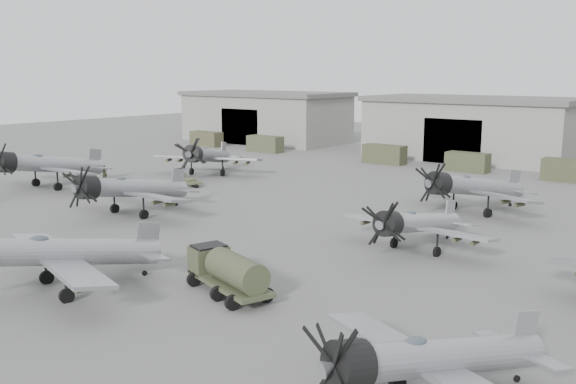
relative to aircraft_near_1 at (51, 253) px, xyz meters
name	(u,v)px	position (x,y,z in m)	size (l,w,h in m)	color
ground	(109,255)	(-3.80, 6.54, -2.30)	(220.00, 220.00, 0.00)	slate
hangar_left	(266,116)	(-41.80, 68.50, 2.07)	(29.00, 14.80, 8.70)	gray
hangar_center	(472,128)	(-3.80, 68.50, 2.07)	(29.00, 14.80, 8.70)	gray
support_truck_0	(206,139)	(-44.64, 56.54, -1.10)	(5.74, 2.20, 2.40)	#45452D
support_truck_1	(265,144)	(-31.95, 56.54, -1.07)	(5.82, 2.20, 2.45)	#424930
support_truck_3	(384,154)	(-11.08, 56.54, -1.05)	(5.76, 2.20, 2.50)	#41432C
support_truck_4	(467,162)	(0.57, 56.54, -1.12)	(5.18, 2.20, 2.35)	#3D412B
support_truck_5	(571,171)	(12.71, 56.54, -1.05)	(6.18, 2.20, 2.50)	#3F402A
aircraft_near_1	(51,253)	(0.00, 0.00, 0.00)	(12.66, 11.40, 5.06)	#999BA1
aircraft_near_2	(426,360)	(21.98, 0.97, -0.26)	(11.03, 9.99, 4.49)	#989AA0
aircraft_mid_0	(44,165)	(-29.92, 17.97, 0.24)	(13.86, 12.47, 5.58)	#94969C
aircraft_mid_1	(127,189)	(-12.45, 14.92, 0.06)	(12.90, 11.60, 5.19)	gray
aircraft_mid_2	(415,223)	(12.02, 19.78, -0.28)	(11.11, 10.00, 4.44)	#A0A2A8
aircraft_far_0	(206,156)	(-22.68, 34.60, 0.09)	(12.88, 11.66, 5.25)	gray
aircraft_far_1	(470,187)	(10.13, 33.84, 0.04)	(12.78, 11.52, 5.14)	gray
fuel_tanker	(229,270)	(7.79, 5.87, -0.90)	(6.67, 3.94, 2.44)	#3D432C
tug_trailer	(183,178)	(-21.37, 29.63, -1.81)	(6.42, 3.76, 1.31)	#464B31
ground_crew	(105,173)	(-29.17, 24.93, -1.42)	(0.64, 0.42, 1.76)	#3A3B26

